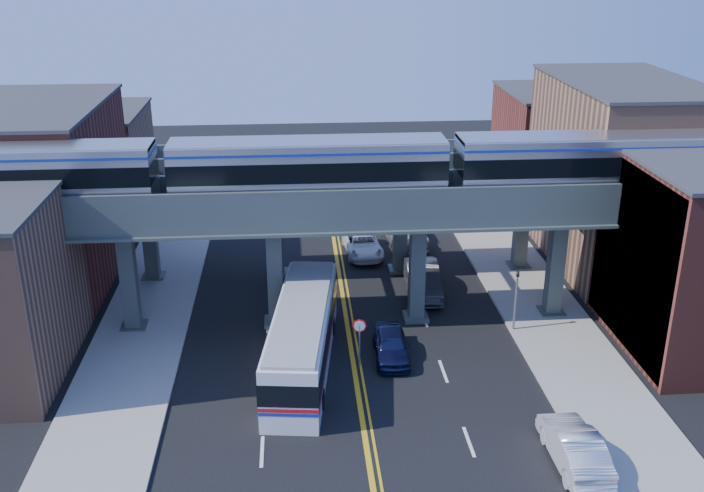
{
  "coord_description": "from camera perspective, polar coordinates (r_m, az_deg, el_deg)",
  "views": [
    {
      "loc": [
        -2.84,
        -32.21,
        20.5
      ],
      "look_at": [
        0.14,
        5.87,
        5.47
      ],
      "focal_mm": 40.0,
      "sensor_mm": 36.0,
      "label": 1
    }
  ],
  "objects": [
    {
      "name": "building_east_c",
      "position": [
        66.77,
        14.41,
        6.94
      ],
      "size": [
        8.0,
        10.0,
        9.0
      ],
      "primitive_type": "cube",
      "color": "brown",
      "rests_on": "ground"
    },
    {
      "name": "car_lane_d",
      "position": [
        56.61,
        3.76,
        1.18
      ],
      "size": [
        3.23,
        6.49,
        1.81
      ],
      "primitive_type": "imported",
      "rotation": [
        0.0,
        0.0,
        0.11
      ],
      "color": "#9B9A9F",
      "rests_on": "ground"
    },
    {
      "name": "car_lane_b",
      "position": [
        48.45,
        5.16,
        -2.44
      ],
      "size": [
        2.25,
        5.73,
        1.86
      ],
      "primitive_type": "imported",
      "rotation": [
        0.0,
        0.0,
        -0.05
      ],
      "color": "#343437",
      "rests_on": "ground"
    },
    {
      "name": "transit_bus",
      "position": [
        40.09,
        -3.62,
        -6.65
      ],
      "size": [
        4.2,
        12.55,
        3.17
      ],
      "rotation": [
        0.0,
        0.0,
        1.45
      ],
      "color": "silver",
      "rests_on": "ground"
    },
    {
      "name": "ground",
      "position": [
        38.29,
        0.48,
        -10.9
      ],
      "size": [
        120.0,
        120.0,
        0.0
      ],
      "primitive_type": "plane",
      "color": "black",
      "rests_on": "ground"
    },
    {
      "name": "transit_train",
      "position": [
        41.78,
        -3.19,
        5.73
      ],
      "size": [
        45.24,
        2.83,
        3.3
      ],
      "color": "black",
      "rests_on": "elevated_viaduct_near"
    },
    {
      "name": "car_lane_c",
      "position": [
        54.34,
        0.76,
        0.13
      ],
      "size": [
        2.72,
        5.31,
        1.43
      ],
      "primitive_type": "imported",
      "rotation": [
        0.0,
        0.0,
        0.07
      ],
      "color": "white",
      "rests_on": "ground"
    },
    {
      "name": "car_parked_curb",
      "position": [
        34.82,
        15.87,
        -13.87
      ],
      "size": [
        1.79,
        5.03,
        1.65
      ],
      "primitive_type": "imported",
      "rotation": [
        0.0,
        0.0,
        3.15
      ],
      "color": "silver",
      "rests_on": "ground"
    },
    {
      "name": "sidewalk_east",
      "position": [
        49.03,
        12.99,
        -3.72
      ],
      "size": [
        5.0,
        70.0,
        0.16
      ],
      "primitive_type": "cube",
      "color": "gray",
      "rests_on": "ground"
    },
    {
      "name": "building_west_b",
      "position": [
        52.86,
        -21.54,
        3.46
      ],
      "size": [
        8.0,
        14.0,
        11.0
      ],
      "primitive_type": "cube",
      "color": "brown",
      "rests_on": "ground"
    },
    {
      "name": "elevated_viaduct_far",
      "position": [
        49.33,
        -1.0,
        4.95
      ],
      "size": [
        52.0,
        3.6,
        7.4
      ],
      "color": "#3C4643",
      "rests_on": "ground"
    },
    {
      "name": "building_west_c",
      "position": [
        65.3,
        -18.29,
        5.75
      ],
      "size": [
        8.0,
        10.0,
        8.0
      ],
      "primitive_type": "cube",
      "color": "#865C45",
      "rests_on": "ground"
    },
    {
      "name": "traffic_signal",
      "position": [
        44.0,
        11.85,
        -3.45
      ],
      "size": [
        0.15,
        0.18,
        4.1
      ],
      "color": "slate",
      "rests_on": "ground"
    },
    {
      "name": "elevated_viaduct_near",
      "position": [
        42.68,
        -0.42,
        2.29
      ],
      "size": [
        52.0,
        3.6,
        7.4
      ],
      "color": "#3C4643",
      "rests_on": "ground"
    },
    {
      "name": "building_east_b",
      "position": [
        54.68,
        18.75,
        4.95
      ],
      "size": [
        8.0,
        14.0,
        12.0
      ],
      "primitive_type": "cube",
      "color": "#865C45",
      "rests_on": "ground"
    },
    {
      "name": "mural_panel",
      "position": [
        43.15,
        19.65,
        -1.25
      ],
      "size": [
        0.1,
        9.5,
        9.5
      ],
      "primitive_type": "cube",
      "color": "teal",
      "rests_on": "ground"
    },
    {
      "name": "stop_sign",
      "position": [
        40.01,
        0.55,
        -6.45
      ],
      "size": [
        0.76,
        0.09,
        2.63
      ],
      "color": "slate",
      "rests_on": "ground"
    },
    {
      "name": "car_lane_a",
      "position": [
        41.21,
        2.86,
        -7.21
      ],
      "size": [
        1.87,
        4.38,
        1.48
      ],
      "primitive_type": "imported",
      "rotation": [
        0.0,
        0.0,
        -0.03
      ],
      "color": "black",
      "rests_on": "ground"
    },
    {
      "name": "sidewalk_west",
      "position": [
        47.68,
        -14.54,
        -4.62
      ],
      "size": [
        5.0,
        70.0,
        0.16
      ],
      "primitive_type": "cube",
      "color": "gray",
      "rests_on": "ground"
    }
  ]
}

